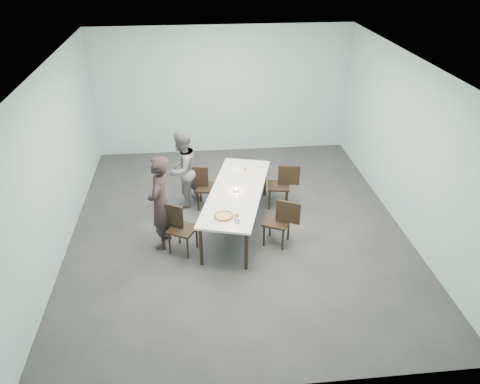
{
  "coord_description": "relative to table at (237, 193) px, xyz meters",
  "views": [
    {
      "loc": [
        -0.71,
        -7.2,
        4.82
      ],
      "look_at": [
        0.0,
        -0.45,
        1.0
      ],
      "focal_mm": 35.0,
      "sensor_mm": 36.0,
      "label": 1
    }
  ],
  "objects": [
    {
      "name": "ground",
      "position": [
        0.01,
        -0.05,
        -0.69
      ],
      "size": [
        7.0,
        7.0,
        0.0
      ],
      "primitive_type": "plane",
      "color": "#333335",
      "rests_on": "ground"
    },
    {
      "name": "beer_glass",
      "position": [
        -0.1,
        -1.0,
        0.13
      ],
      "size": [
        0.08,
        0.08,
        0.15
      ],
      "primitive_type": "cylinder",
      "color": "gold",
      "rests_on": "table"
    },
    {
      "name": "amber_tumbler",
      "position": [
        0.24,
        0.77,
        0.1
      ],
      "size": [
        0.07,
        0.07,
        0.08
      ],
      "primitive_type": "cylinder",
      "color": "gold",
      "rests_on": "table"
    },
    {
      "name": "chair_near_right",
      "position": [
        0.71,
        -0.64,
        -0.19
      ],
      "size": [
        0.65,
        0.57,
        0.87
      ],
      "rotation": [
        0.0,
        0.0,
        2.66
      ],
      "color": "black",
      "rests_on": "ground"
    },
    {
      "name": "chair_far_left",
      "position": [
        -0.57,
        0.76,
        -0.19
      ],
      "size": [
        0.64,
        0.49,
        0.87
      ],
      "rotation": [
        0.0,
        0.0,
        -0.18
      ],
      "color": "black",
      "rests_on": "ground"
    },
    {
      "name": "water_tumbler",
      "position": [
        -0.08,
        -1.05,
        0.1
      ],
      "size": [
        0.08,
        0.08,
        0.09
      ],
      "primitive_type": "cylinder",
      "color": "silver",
      "rests_on": "table"
    },
    {
      "name": "diner_near",
      "position": [
        -1.32,
        -0.44,
        0.15
      ],
      "size": [
        0.54,
        0.69,
        1.68
      ],
      "primitive_type": "imported",
      "rotation": [
        0.0,
        0.0,
        -1.82
      ],
      "color": "black",
      "rests_on": "ground"
    },
    {
      "name": "chair_far_right",
      "position": [
        0.97,
        0.65,
        -0.19
      ],
      "size": [
        0.64,
        0.48,
        0.87
      ],
      "rotation": [
        0.0,
        0.0,
        2.98
      ],
      "color": "black",
      "rests_on": "ground"
    },
    {
      "name": "menu",
      "position": [
        0.13,
        0.8,
        0.06
      ],
      "size": [
        0.35,
        0.29,
        0.01
      ],
      "primitive_type": "cube",
      "rotation": [
        0.0,
        0.0,
        -0.27
      ],
      "color": "silver",
      "rests_on": "table"
    },
    {
      "name": "room_shell",
      "position": [
        0.01,
        -0.05,
        1.33
      ],
      "size": [
        6.02,
        7.02,
        3.01
      ],
      "color": "#A8D1D3",
      "rests_on": "ground"
    },
    {
      "name": "diner_far",
      "position": [
        -0.97,
        0.9,
        0.09
      ],
      "size": [
        0.93,
        0.96,
        1.56
      ],
      "primitive_type": "imported",
      "rotation": [
        0.0,
        0.0,
        -2.22
      ],
      "color": "slate",
      "rests_on": "ground"
    },
    {
      "name": "chair_near_left",
      "position": [
        -1.05,
        -0.63,
        -0.19
      ],
      "size": [
        0.65,
        0.57,
        0.87
      ],
      "rotation": [
        0.0,
        0.0,
        -0.49
      ],
      "color": "black",
      "rests_on": "ground"
    },
    {
      "name": "side_plate",
      "position": [
        -0.11,
        -0.53,
        0.06
      ],
      "size": [
        0.18,
        0.18,
        0.01
      ],
      "primitive_type": "cylinder",
      "color": "white",
      "rests_on": "table"
    },
    {
      "name": "tealight",
      "position": [
        -0.01,
        -0.02,
        0.08
      ],
      "size": [
        0.06,
        0.06,
        0.05
      ],
      "color": "silver",
      "rests_on": "table"
    },
    {
      "name": "pizza",
      "position": [
        -0.29,
        -0.85,
        0.08
      ],
      "size": [
        0.34,
        0.34,
        0.04
      ],
      "color": "white",
      "rests_on": "table"
    },
    {
      "name": "table",
      "position": [
        0.0,
        0.0,
        0.0
      ],
      "size": [
        1.57,
        2.75,
        0.75
      ],
      "rotation": [
        0.0,
        0.0,
        -0.27
      ],
      "color": "white",
      "rests_on": "ground"
    }
  ]
}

